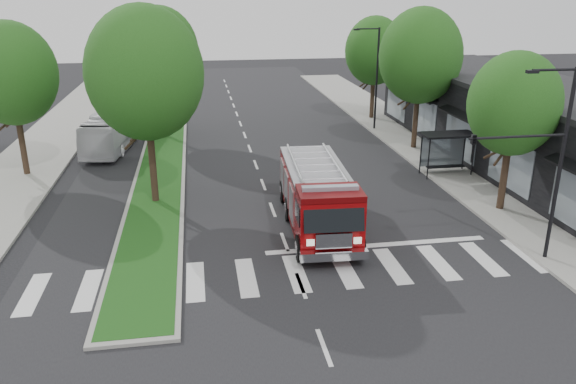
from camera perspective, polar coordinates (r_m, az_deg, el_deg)
name	(u,v)px	position (r m, az deg, el deg)	size (l,w,h in m)	color
ground	(285,242)	(25.32, -0.34, -5.11)	(140.00, 140.00, 0.00)	black
sidewalk_right	(451,163)	(37.93, 16.19, 2.80)	(5.00, 80.00, 0.15)	gray
sidewalk_left	(9,186)	(36.05, -26.49, 0.59)	(5.00, 80.00, 0.15)	gray
median	(165,144)	(42.10, -12.37, 4.80)	(3.00, 50.00, 0.15)	gray
storefront_row	(520,124)	(39.47, 22.49, 6.38)	(8.00, 30.00, 5.00)	black
bus_shelter	(447,142)	(35.25, 15.83, 4.90)	(3.20, 1.60, 2.61)	black
tree_right_near	(514,104)	(29.37, 21.97, 8.27)	(4.40, 4.40, 8.05)	black
tree_right_mid	(420,56)	(39.87, 13.31, 13.30)	(5.60, 5.60, 9.72)	black
tree_right_far	(375,51)	(49.28, 8.79, 13.99)	(5.00, 5.00, 8.73)	black
tree_median_near	(145,73)	(29.03, -14.34, 11.59)	(5.80, 5.80, 10.16)	black
tree_median_far	(160,51)	(42.95, -12.90, 13.77)	(5.60, 5.60, 9.72)	black
tree_left_mid	(11,74)	(36.49, -26.34, 10.73)	(5.20, 5.20, 9.16)	black
streetlight_right_near	(542,154)	(24.03, 24.38, 3.55)	(4.08, 0.22, 8.00)	black
streetlight_right_far	(375,74)	(45.31, 8.84, 11.75)	(2.11, 0.20, 8.00)	black
fire_engine	(317,197)	(26.43, 2.98, -0.47)	(3.25, 9.28, 3.17)	#540406
city_bus	(115,128)	(42.18, -17.21, 6.20)	(2.29, 9.79, 2.73)	silver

